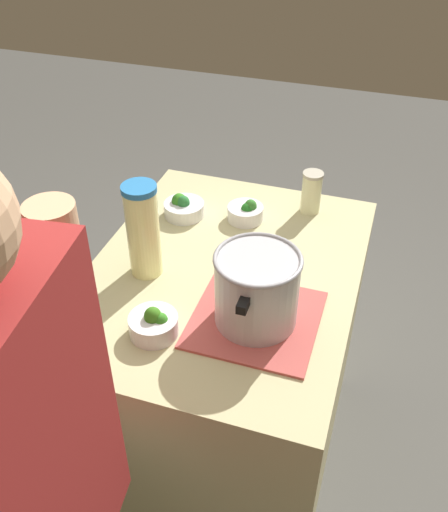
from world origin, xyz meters
The scene contains 9 objects.
ground_plane centered at (0.00, 0.00, 0.00)m, with size 8.00×8.00×0.00m, color #54534F.
counter_slab centered at (0.00, 0.00, 0.47)m, with size 1.01×0.77×0.94m, color #BDB582.
dish_cloth centered at (0.18, 0.14, 0.94)m, with size 0.32×0.33×0.01m, color #BB514C.
cooking_pot centered at (0.18, 0.14, 1.05)m, with size 0.29×0.22×0.20m.
lemonade_pitcher centered at (0.07, -0.21, 1.08)m, with size 0.10×0.10×0.28m.
mason_jar centered at (-0.39, 0.18, 1.01)m, with size 0.07×0.07×0.14m.
broccoli_bowl_front centered at (-0.24, -0.22, 0.97)m, with size 0.13×0.13×0.07m.
broccoli_bowl_center centered at (0.30, -0.09, 0.97)m, with size 0.13×0.13×0.08m.
broccoli_bowl_back centered at (-0.27, -0.01, 0.97)m, with size 0.12×0.12×0.07m.
Camera 1 is at (1.24, 0.40, 1.99)m, focal length 40.10 mm.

